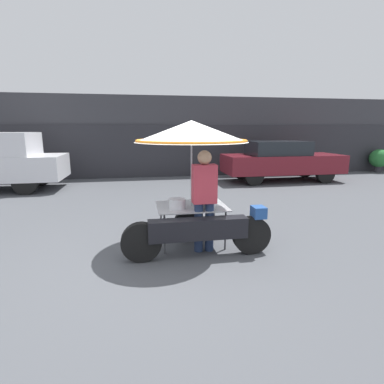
{
  "coord_description": "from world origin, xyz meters",
  "views": [
    {
      "loc": [
        -0.38,
        -4.35,
        1.98
      ],
      "look_at": [
        0.49,
        0.52,
        0.93
      ],
      "focal_mm": 28.0,
      "sensor_mm": 36.0,
      "label": 1
    }
  ],
  "objects_px": {
    "vendor_person": "(204,196)",
    "parked_car": "(281,160)",
    "potted_plant": "(379,159)",
    "vendor_motorcycle_cart": "(193,151)"
  },
  "relations": [
    {
      "from": "vendor_motorcycle_cart",
      "to": "potted_plant",
      "type": "bearing_deg",
      "value": 35.76
    },
    {
      "from": "vendor_person",
      "to": "parked_car",
      "type": "bearing_deg",
      "value": 54.53
    },
    {
      "from": "vendor_motorcycle_cart",
      "to": "parked_car",
      "type": "distance_m",
      "value": 7.38
    },
    {
      "from": "parked_car",
      "to": "potted_plant",
      "type": "relative_size",
      "value": 4.2
    },
    {
      "from": "vendor_motorcycle_cart",
      "to": "vendor_person",
      "type": "bearing_deg",
      "value": -64.92
    },
    {
      "from": "vendor_motorcycle_cart",
      "to": "potted_plant",
      "type": "distance_m",
      "value": 12.41
    },
    {
      "from": "vendor_person",
      "to": "parked_car",
      "type": "relative_size",
      "value": 0.37
    },
    {
      "from": "potted_plant",
      "to": "vendor_person",
      "type": "bearing_deg",
      "value": -142.8
    },
    {
      "from": "parked_car",
      "to": "potted_plant",
      "type": "xyz_separation_m",
      "value": [
        5.56,
        1.42,
        -0.17
      ]
    },
    {
      "from": "vendor_person",
      "to": "potted_plant",
      "type": "xyz_separation_m",
      "value": [
        9.91,
        7.52,
        -0.3
      ]
    }
  ]
}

